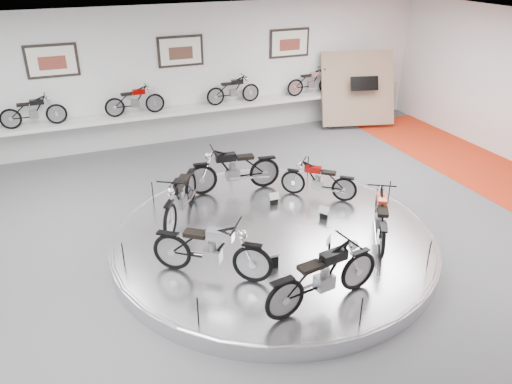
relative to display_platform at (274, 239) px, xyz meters
name	(u,v)px	position (x,y,z in m)	size (l,w,h in m)	color
floor	(280,253)	(0.00, -0.30, -0.15)	(16.00, 16.00, 0.00)	#4C4C4E
ceiling	(285,46)	(0.00, -0.30, 3.85)	(16.00, 16.00, 0.00)	white
wall_back	(182,75)	(0.00, 6.70, 1.85)	(16.00, 16.00, 0.00)	silver
dado_band	(185,122)	(0.00, 6.68, 0.40)	(15.68, 0.04, 1.10)	#BCBCBA
display_platform	(274,239)	(0.00, 0.00, 0.00)	(6.40, 6.40, 0.30)	silver
platform_rim	(274,234)	(0.00, 0.00, 0.12)	(6.40, 6.40, 0.10)	#B2B2BA
shelf	(187,110)	(0.00, 6.40, 0.85)	(11.00, 0.55, 0.10)	silver
poster_left	(52,61)	(-3.50, 6.66, 2.55)	(1.35, 0.06, 0.88)	white
poster_center	(181,51)	(0.00, 6.66, 2.55)	(1.35, 0.06, 0.88)	white
poster_right	(290,43)	(3.50, 6.66, 2.55)	(1.35, 0.06, 0.88)	white
display_panel	(358,89)	(5.60, 5.80, 1.10)	(2.40, 0.12, 2.40)	#8F6F59
shelf_bike_a	(33,113)	(-4.20, 6.40, 1.27)	(1.22, 0.42, 0.73)	black
shelf_bike_b	(135,102)	(-1.50, 6.40, 1.27)	(1.22, 0.42, 0.73)	#810200
shelf_bike_c	(233,92)	(1.50, 6.40, 1.27)	(1.22, 0.42, 0.73)	black
shelf_bike_d	(311,83)	(4.20, 6.40, 1.27)	(1.22, 0.42, 0.73)	#AFAFB5
bike_a	(319,180)	(1.57, 1.04, 0.59)	(1.48, 0.52, 0.87)	#810200
bike_b	(233,169)	(-0.08, 2.10, 0.70)	(1.87, 0.66, 1.10)	black
bike_c	(180,196)	(-1.55, 1.26, 0.69)	(1.82, 0.64, 1.07)	black
bike_d	(211,249)	(-1.58, -0.89, 0.69)	(1.83, 0.65, 1.08)	#AFAFB5
bike_e	(324,275)	(-0.18, -2.28, 0.69)	(1.82, 0.64, 1.07)	black
bike_f	(381,216)	(1.82, -0.96, 0.63)	(1.65, 0.58, 0.97)	red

